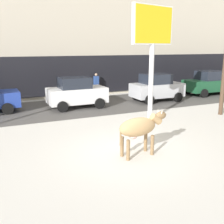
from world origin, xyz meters
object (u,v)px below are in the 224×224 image
at_px(billboard, 153,32).
at_px(cow_tan, 139,127).
at_px(pedestrian_near_billboard, 96,85).
at_px(bare_tree_right_lot, 224,79).
at_px(car_darkgreen_sedan, 210,83).
at_px(car_silver_hatchback, 157,88).
at_px(car_white_hatchback, 76,93).

bearing_deg(billboard, cow_tan, -126.70).
bearing_deg(pedestrian_near_billboard, bare_tree_right_lot, -61.92).
distance_m(car_darkgreen_sedan, bare_tree_right_lot, 6.72).
height_order(cow_tan, car_darkgreen_sedan, car_darkgreen_sedan).
distance_m(cow_tan, car_silver_hatchback, 9.81).
xyz_separation_m(cow_tan, bare_tree_right_lot, (7.04, 3.14, 0.97)).
height_order(billboard, car_white_hatchback, billboard).
xyz_separation_m(billboard, pedestrian_near_billboard, (-0.11, 7.31, -3.43)).
bearing_deg(car_white_hatchback, cow_tan, -92.03).
xyz_separation_m(car_darkgreen_sedan, bare_tree_right_lot, (-4.11, -5.21, 1.05)).
xyz_separation_m(cow_tan, car_silver_hatchback, (5.89, 7.84, -0.07)).
height_order(cow_tan, billboard, billboard).
xyz_separation_m(car_white_hatchback, car_darkgreen_sedan, (10.86, 0.24, -0.02)).
relative_size(car_silver_hatchback, pedestrian_near_billboard, 2.02).
height_order(cow_tan, car_silver_hatchback, car_silver_hatchback).
bearing_deg(pedestrian_near_billboard, cow_tan, -103.89).
xyz_separation_m(cow_tan, car_white_hatchback, (0.29, 8.11, -0.07)).
bearing_deg(car_white_hatchback, car_silver_hatchback, -2.79).
relative_size(car_white_hatchback, car_silver_hatchback, 1.00).
distance_m(pedestrian_near_billboard, bare_tree_right_lot, 9.16).
bearing_deg(cow_tan, car_silver_hatchback, 53.07).
height_order(car_darkgreen_sedan, pedestrian_near_billboard, car_darkgreen_sedan).
distance_m(cow_tan, pedestrian_near_billboard, 11.50).
bearing_deg(pedestrian_near_billboard, billboard, -89.16).
bearing_deg(car_silver_hatchback, billboard, -127.15).
bearing_deg(cow_tan, billboard, 53.30).
bearing_deg(car_white_hatchback, billboard, -58.79).
bearing_deg(pedestrian_near_billboard, car_silver_hatchback, -46.75).
distance_m(car_silver_hatchback, pedestrian_near_billboard, 4.57).
relative_size(car_white_hatchback, car_darkgreen_sedan, 0.83).
xyz_separation_m(billboard, car_white_hatchback, (-2.58, 4.26, -3.39)).
xyz_separation_m(billboard, car_darkgreen_sedan, (8.28, 4.50, -3.41)).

